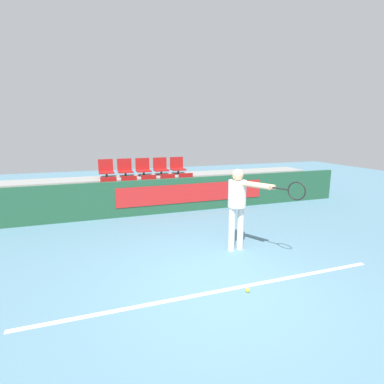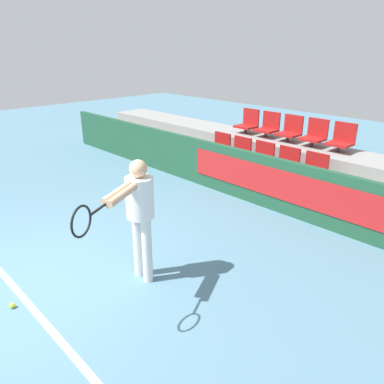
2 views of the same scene
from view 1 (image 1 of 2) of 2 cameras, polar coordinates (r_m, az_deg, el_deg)
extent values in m
plane|color=slate|center=(4.89, 5.05, -17.93)|extent=(30.00, 30.00, 0.00)
cube|color=white|center=(4.84, 5.37, -18.23)|extent=(5.77, 0.08, 0.01)
cube|color=#1E4C33|center=(8.75, -7.05, -0.93)|extent=(12.69, 0.12, 1.02)
cube|color=red|center=(8.98, 0.25, -0.17)|extent=(4.55, 0.02, 0.56)
cube|color=gray|center=(9.39, -7.80, -1.87)|extent=(12.29, 1.06, 0.44)
cube|color=gray|center=(10.37, -9.02, 0.63)|extent=(12.29, 1.06, 0.88)
cylinder|color=#333333|center=(9.23, -15.38, -0.59)|extent=(0.07, 0.07, 0.14)
cube|color=#A31919|center=(9.21, -15.41, -0.01)|extent=(0.48, 0.44, 0.05)
cube|color=#A31919|center=(9.36, -15.58, 1.56)|extent=(0.48, 0.04, 0.40)
cylinder|color=#333333|center=(9.28, -11.62, -0.33)|extent=(0.07, 0.07, 0.14)
cube|color=#A31919|center=(9.27, -11.64, 0.25)|extent=(0.48, 0.44, 0.05)
cube|color=#A31919|center=(9.42, -11.87, 1.81)|extent=(0.48, 0.04, 0.40)
cylinder|color=#333333|center=(9.38, -7.92, -0.07)|extent=(0.07, 0.07, 0.14)
cube|color=#A31919|center=(9.36, -7.94, 0.50)|extent=(0.48, 0.44, 0.05)
cube|color=#A31919|center=(9.51, -8.21, 2.04)|extent=(0.48, 0.04, 0.40)
cylinder|color=#333333|center=(9.52, -4.31, 0.18)|extent=(0.07, 0.07, 0.14)
cube|color=#A31919|center=(9.50, -4.32, 0.74)|extent=(0.48, 0.44, 0.05)
cube|color=#A31919|center=(9.65, -4.65, 2.26)|extent=(0.48, 0.04, 0.40)
cylinder|color=#333333|center=(9.69, -0.82, 0.42)|extent=(0.07, 0.07, 0.14)
cube|color=#A31919|center=(9.67, -0.82, 0.97)|extent=(0.48, 0.44, 0.05)
cube|color=#A31919|center=(9.82, -1.19, 2.46)|extent=(0.48, 0.04, 0.40)
cylinder|color=#333333|center=(10.19, -15.96, 3.05)|extent=(0.07, 0.07, 0.14)
cube|color=#A31919|center=(10.18, -15.99, 3.58)|extent=(0.48, 0.44, 0.05)
cube|color=#A31919|center=(10.35, -16.13, 4.95)|extent=(0.48, 0.04, 0.40)
cylinder|color=#333333|center=(10.24, -12.54, 3.27)|extent=(0.07, 0.07, 0.14)
cube|color=#A31919|center=(10.23, -12.56, 3.80)|extent=(0.48, 0.44, 0.05)
cube|color=#A31919|center=(10.40, -12.75, 5.15)|extent=(0.48, 0.04, 0.40)
cylinder|color=#333333|center=(10.33, -9.17, 3.47)|extent=(0.07, 0.07, 0.14)
cube|color=#A31919|center=(10.32, -9.19, 3.99)|extent=(0.48, 0.44, 0.05)
cube|color=#A31919|center=(10.49, -9.42, 5.34)|extent=(0.48, 0.04, 0.40)
cylinder|color=#333333|center=(10.46, -5.86, 3.66)|extent=(0.07, 0.07, 0.14)
cube|color=#A31919|center=(10.44, -5.87, 4.17)|extent=(0.48, 0.44, 0.05)
cube|color=#A31919|center=(10.61, -6.15, 5.50)|extent=(0.48, 0.04, 0.40)
cylinder|color=#333333|center=(10.61, -2.64, 3.83)|extent=(0.07, 0.07, 0.14)
cube|color=#A31919|center=(10.60, -2.65, 4.34)|extent=(0.48, 0.44, 0.05)
cube|color=#A31919|center=(10.76, -2.97, 5.64)|extent=(0.48, 0.04, 0.40)
cylinder|color=silver|center=(6.14, 7.57, -7.00)|extent=(0.13, 0.13, 0.91)
cylinder|color=silver|center=(6.22, 9.19, -6.78)|extent=(0.13, 0.13, 0.91)
cylinder|color=white|center=(5.99, 8.59, -0.32)|extent=(0.36, 0.36, 0.53)
sphere|color=tan|center=(5.92, 8.70, 3.27)|extent=(0.23, 0.23, 0.23)
cylinder|color=tan|center=(5.67, 12.10, 1.20)|extent=(0.35, 0.56, 0.09)
cylinder|color=tan|center=(5.72, 12.94, 1.26)|extent=(0.35, 0.56, 0.09)
cylinder|color=black|center=(5.48, 16.46, 0.63)|extent=(0.16, 0.28, 0.03)
torus|color=black|center=(5.36, 19.30, 0.19)|extent=(0.17, 0.30, 0.32)
sphere|color=#CCDB33|center=(4.86, 10.56, -17.90)|extent=(0.07, 0.07, 0.07)
camera|label=2|loc=(6.88, 49.44, 12.32)|focal=35.00mm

